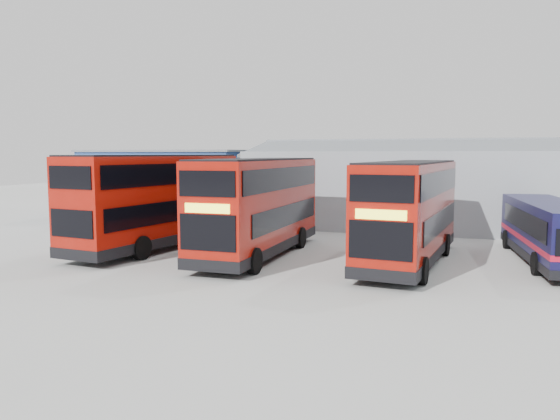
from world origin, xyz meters
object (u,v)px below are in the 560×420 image
(maintenance_shed, at_px, (482,187))
(double_decker_right, at_px, (410,213))
(double_decker_left, at_px, (158,202))
(office_block, at_px, (176,184))
(single_decker_blue, at_px, (549,233))
(double_decker_centre, at_px, (259,208))
(panel_van, at_px, (105,206))

(maintenance_shed, bearing_deg, double_decker_right, -103.21)
(maintenance_shed, height_order, double_decker_left, maintenance_shed)
(office_block, relative_size, single_decker_blue, 1.20)
(double_decker_centre, height_order, double_decker_right, double_decker_centre)
(double_decker_left, relative_size, panel_van, 2.10)
(double_decker_left, bearing_deg, panel_van, -32.94)
(maintenance_shed, bearing_deg, double_decker_left, -137.85)
(double_decker_centre, height_order, panel_van, double_decker_centre)
(single_decker_blue, bearing_deg, double_decker_right, 14.32)
(maintenance_shed, xyz_separation_m, panel_van, (-24.73, -7.12, -1.33))
(office_block, relative_size, panel_van, 2.22)
(single_decker_blue, bearing_deg, office_block, -28.87)
(office_block, height_order, double_decker_centre, office_block)
(office_block, distance_m, single_decker_blue, 26.57)
(double_decker_centre, xyz_separation_m, single_decker_blue, (12.82, 2.50, -0.95))
(double_decker_left, bearing_deg, single_decker_blue, -165.85)
(maintenance_shed, relative_size, single_decker_blue, 2.98)
(office_block, height_order, panel_van, office_block)
(panel_van, bearing_deg, double_decker_left, -53.05)
(double_decker_right, bearing_deg, double_decker_left, -174.33)
(office_block, relative_size, maintenance_shed, 0.40)
(office_block, relative_size, double_decker_left, 1.06)
(maintenance_shed, distance_m, single_decker_blue, 12.64)
(double_decker_right, height_order, single_decker_blue, double_decker_right)
(double_decker_left, xyz_separation_m, double_decker_right, (12.63, 0.01, -0.14))
(double_decker_right, xyz_separation_m, panel_van, (-21.32, 7.39, -0.98))
(maintenance_shed, bearing_deg, single_decker_blue, -78.77)
(maintenance_shed, distance_m, panel_van, 25.77)
(maintenance_shed, bearing_deg, double_decker_centre, -124.94)
(office_block, distance_m, panel_van, 5.94)
(panel_van, bearing_deg, double_decker_centre, -40.94)
(single_decker_blue, bearing_deg, maintenance_shed, -84.73)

